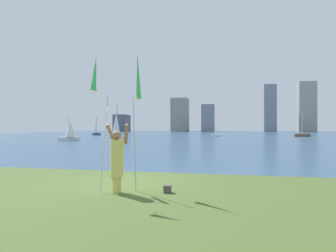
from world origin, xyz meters
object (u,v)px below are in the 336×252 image
object	(u,v)px
kite_flag_left	(95,77)
sailboat_3	(70,132)
sailboat_1	(96,129)
kite_flag_right	(138,79)
sailboat_5	(216,135)
sailboat_4	(302,135)
bag	(167,189)
sailboat_6	(116,127)
person	(117,159)

from	to	relation	value
kite_flag_left	sailboat_3	bearing A→B (deg)	121.76
sailboat_1	sailboat_3	size ratio (longest dim) A/B	1.19
kite_flag_right	sailboat_5	xyz separation A→B (m)	(0.76, 47.96, -3.12)
kite_flag_right	sailboat_4	size ratio (longest dim) A/B	0.82
bag	sailboat_1	size ratio (longest dim) A/B	0.05
bag	sailboat_6	world-z (taller)	sailboat_6
person	kite_flag_left	world-z (taller)	kite_flag_left
kite_flag_left	sailboat_1	bearing A→B (deg)	115.79
kite_flag_left	sailboat_3	world-z (taller)	kite_flag_left
sailboat_1	sailboat_5	world-z (taller)	sailboat_5
kite_flag_right	sailboat_3	world-z (taller)	kite_flag_right
sailboat_1	sailboat_5	xyz separation A→B (m)	(26.74, -2.94, -1.09)
kite_flag_right	sailboat_1	distance (m)	57.18
person	kite_flag_right	xyz separation A→B (m)	(0.47, 0.50, 2.37)
kite_flag_left	kite_flag_right	size ratio (longest dim) A/B	0.94
sailboat_3	sailboat_4	bearing A→B (deg)	32.65
sailboat_1	sailboat_6	size ratio (longest dim) A/B	0.83
sailboat_1	sailboat_6	xyz separation A→B (m)	(13.62, -21.79, 0.55)
bag	sailboat_4	xyz separation A→B (m)	(15.96, 50.01, 0.25)
kite_flag_right	sailboat_3	bearing A→B (deg)	123.99
sailboat_1	sailboat_3	xyz separation A→B (m)	(7.65, -23.71, -0.09)
sailboat_4	sailboat_6	world-z (taller)	sailboat_4
kite_flag_left	sailboat_6	bearing A→B (deg)	110.82
kite_flag_left	sailboat_5	world-z (taller)	sailboat_5
sailboat_1	bag	bearing A→B (deg)	-62.21
person	sailboat_3	distance (m)	32.95
sailboat_3	sailboat_4	xyz separation A→B (m)	(35.26, 22.59, -0.87)
kite_flag_right	sailboat_3	size ratio (longest dim) A/B	1.21
person	kite_flag_right	bearing A→B (deg)	37.59
bag	sailboat_5	xyz separation A→B (m)	(-0.21, 48.19, 0.12)
person	kite_flag_left	xyz separation A→B (m)	(-0.47, -0.40, 2.31)
sailboat_4	sailboat_5	world-z (taller)	sailboat_4
kite_flag_right	bag	size ratio (longest dim) A/B	19.21
sailboat_1	sailboat_5	size ratio (longest dim) A/B	0.97
sailboat_5	sailboat_6	bearing A→B (deg)	-124.83
sailboat_5	kite_flag_right	bearing A→B (deg)	-90.91
kite_flag_right	sailboat_6	world-z (taller)	sailboat_6
kite_flag_left	sailboat_3	distance (m)	33.11
sailboat_6	kite_flag_right	bearing A→B (deg)	-67.00
sailboat_3	sailboat_5	world-z (taller)	sailboat_5
sailboat_5	person	bearing A→B (deg)	-91.45
bag	sailboat_5	size ratio (longest dim) A/B	0.05
person	sailboat_1	distance (m)	57.39
bag	sailboat_3	size ratio (longest dim) A/B	0.06
sailboat_3	sailboat_5	size ratio (longest dim) A/B	0.82
person	kite_flag_right	world-z (taller)	kite_flag_right
sailboat_1	sailboat_3	distance (m)	24.91
bag	sailboat_4	bearing A→B (deg)	72.30
kite_flag_right	sailboat_6	distance (m)	31.66
sailboat_3	sailboat_6	world-z (taller)	sailboat_6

